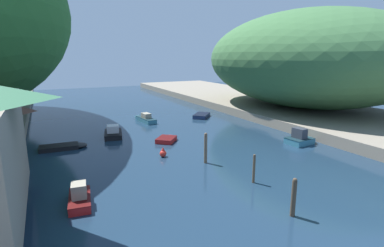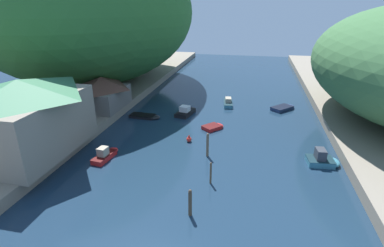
{
  "view_description": "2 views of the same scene",
  "coord_description": "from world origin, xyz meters",
  "px_view_note": "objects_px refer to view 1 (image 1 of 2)",
  "views": [
    {
      "loc": [
        -13.02,
        -5.93,
        10.06
      ],
      "look_at": [
        1.23,
        22.79,
        2.78
      ],
      "focal_mm": 28.0,
      "sensor_mm": 36.0,
      "label": 1
    },
    {
      "loc": [
        5.03,
        -13.86,
        17.08
      ],
      "look_at": [
        -2.95,
        24.0,
        1.55
      ],
      "focal_mm": 28.0,
      "sensor_mm": 36.0,
      "label": 2
    }
  ],
  "objects_px": {
    "boat_mid_channel": "(65,147)",
    "boat_cabin_cruiser": "(113,132)",
    "boat_small_dinghy": "(202,115)",
    "boat_near_quay": "(301,139)",
    "channel_buoy_near": "(163,153)",
    "boat_open_rowboat": "(80,196)",
    "boat_red_skiff": "(144,118)",
    "boat_yellow_tender": "(167,139)"
  },
  "relations": [
    {
      "from": "boat_red_skiff",
      "to": "boat_cabin_cruiser",
      "type": "distance_m",
      "value": 9.2
    },
    {
      "from": "boat_yellow_tender",
      "to": "boat_cabin_cruiser",
      "type": "height_order",
      "value": "boat_cabin_cruiser"
    },
    {
      "from": "boat_cabin_cruiser",
      "to": "channel_buoy_near",
      "type": "xyz_separation_m",
      "value": [
        2.78,
        -10.57,
        -0.05
      ]
    },
    {
      "from": "boat_near_quay",
      "to": "boat_small_dinghy",
      "type": "bearing_deg",
      "value": -176.63
    },
    {
      "from": "boat_open_rowboat",
      "to": "channel_buoy_near",
      "type": "bearing_deg",
      "value": 43.16
    },
    {
      "from": "boat_open_rowboat",
      "to": "boat_yellow_tender",
      "type": "distance_m",
      "value": 16.25
    },
    {
      "from": "boat_open_rowboat",
      "to": "boat_mid_channel",
      "type": "height_order",
      "value": "boat_open_rowboat"
    },
    {
      "from": "boat_open_rowboat",
      "to": "boat_red_skiff",
      "type": "bearing_deg",
      "value": 69.55
    },
    {
      "from": "boat_small_dinghy",
      "to": "boat_mid_channel",
      "type": "xyz_separation_m",
      "value": [
        -22.09,
        -8.85,
        -0.07
      ]
    },
    {
      "from": "boat_mid_channel",
      "to": "boat_cabin_cruiser",
      "type": "bearing_deg",
      "value": 120.79
    },
    {
      "from": "boat_open_rowboat",
      "to": "boat_near_quay",
      "type": "distance_m",
      "value": 25.22
    },
    {
      "from": "boat_red_skiff",
      "to": "boat_mid_channel",
      "type": "bearing_deg",
      "value": -148.23
    },
    {
      "from": "boat_yellow_tender",
      "to": "boat_red_skiff",
      "type": "bearing_deg",
      "value": 126.41
    },
    {
      "from": "boat_cabin_cruiser",
      "to": "channel_buoy_near",
      "type": "relative_size",
      "value": 5.2
    },
    {
      "from": "boat_red_skiff",
      "to": "boat_cabin_cruiser",
      "type": "relative_size",
      "value": 1.12
    },
    {
      "from": "boat_open_rowboat",
      "to": "boat_cabin_cruiser",
      "type": "height_order",
      "value": "boat_open_rowboat"
    },
    {
      "from": "boat_small_dinghy",
      "to": "boat_yellow_tender",
      "type": "height_order",
      "value": "boat_small_dinghy"
    },
    {
      "from": "boat_mid_channel",
      "to": "channel_buoy_near",
      "type": "relative_size",
      "value": 4.86
    },
    {
      "from": "boat_red_skiff",
      "to": "boat_near_quay",
      "type": "distance_m",
      "value": 23.75
    },
    {
      "from": "boat_mid_channel",
      "to": "channel_buoy_near",
      "type": "xyz_separation_m",
      "value": [
        8.75,
        -7.44,
        0.18
      ]
    },
    {
      "from": "boat_red_skiff",
      "to": "boat_near_quay",
      "type": "xyz_separation_m",
      "value": [
        12.75,
        -20.03,
        0.12
      ]
    },
    {
      "from": "boat_small_dinghy",
      "to": "boat_mid_channel",
      "type": "bearing_deg",
      "value": -115.87
    },
    {
      "from": "boat_cabin_cruiser",
      "to": "boat_open_rowboat",
      "type": "bearing_deg",
      "value": -97.6
    },
    {
      "from": "channel_buoy_near",
      "to": "boat_cabin_cruiser",
      "type": "bearing_deg",
      "value": 104.73
    },
    {
      "from": "boat_red_skiff",
      "to": "boat_open_rowboat",
      "type": "xyz_separation_m",
      "value": [
        -12.2,
        -23.72,
        0.03
      ]
    },
    {
      "from": "boat_open_rowboat",
      "to": "boat_cabin_cruiser",
      "type": "relative_size",
      "value": 0.8
    },
    {
      "from": "boat_near_quay",
      "to": "boat_yellow_tender",
      "type": "relative_size",
      "value": 1.04
    },
    {
      "from": "boat_small_dinghy",
      "to": "boat_near_quay",
      "type": "height_order",
      "value": "boat_near_quay"
    },
    {
      "from": "boat_red_skiff",
      "to": "boat_near_quay",
      "type": "relative_size",
      "value": 1.62
    },
    {
      "from": "boat_red_skiff",
      "to": "boat_open_rowboat",
      "type": "distance_m",
      "value": 26.67
    },
    {
      "from": "boat_red_skiff",
      "to": "channel_buoy_near",
      "type": "distance_m",
      "value": 17.66
    },
    {
      "from": "boat_open_rowboat",
      "to": "boat_yellow_tender",
      "type": "bearing_deg",
      "value": 52.8
    },
    {
      "from": "boat_red_skiff",
      "to": "boat_open_rowboat",
      "type": "relative_size",
      "value": 1.4
    },
    {
      "from": "boat_open_rowboat",
      "to": "channel_buoy_near",
      "type": "relative_size",
      "value": 4.18
    },
    {
      "from": "boat_red_skiff",
      "to": "channel_buoy_near",
      "type": "xyz_separation_m",
      "value": [
        -3.5,
        -17.31,
        -0.03
      ]
    },
    {
      "from": "boat_cabin_cruiser",
      "to": "channel_buoy_near",
      "type": "bearing_deg",
      "value": -63.65
    },
    {
      "from": "boat_yellow_tender",
      "to": "boat_cabin_cruiser",
      "type": "bearing_deg",
      "value": 176.12
    },
    {
      "from": "boat_near_quay",
      "to": "boat_mid_channel",
      "type": "relative_size",
      "value": 0.74
    },
    {
      "from": "boat_open_rowboat",
      "to": "boat_cabin_cruiser",
      "type": "distance_m",
      "value": 17.99
    },
    {
      "from": "boat_yellow_tender",
      "to": "boat_cabin_cruiser",
      "type": "distance_m",
      "value": 7.53
    },
    {
      "from": "boat_small_dinghy",
      "to": "boat_yellow_tender",
      "type": "xyz_separation_m",
      "value": [
        -10.76,
        -11.02,
        -0.04
      ]
    },
    {
      "from": "boat_yellow_tender",
      "to": "channel_buoy_near",
      "type": "bearing_deg",
      "value": -75.23
    }
  ]
}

